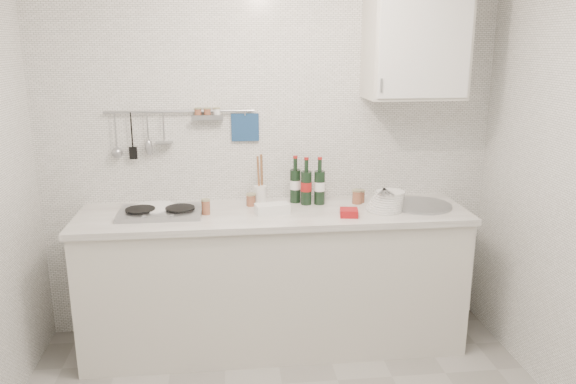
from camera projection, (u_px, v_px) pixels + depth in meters
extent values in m
cube|color=silver|center=(270.00, 151.00, 3.73)|extent=(3.00, 0.02, 2.50)
cube|color=beige|center=(274.00, 282.00, 3.65)|extent=(2.40, 0.60, 0.88)
cube|color=silver|center=(274.00, 214.00, 3.53)|extent=(2.44, 0.64, 0.04)
cube|color=black|center=(274.00, 334.00, 3.77)|extent=(2.34, 0.52, 0.10)
cube|color=#93969B|center=(160.00, 212.00, 3.44)|extent=(0.50, 0.32, 0.03)
cylinder|color=black|center=(140.00, 210.00, 3.43)|extent=(0.18, 0.18, 0.01)
cylinder|color=black|center=(180.00, 208.00, 3.45)|extent=(0.18, 0.18, 0.01)
cylinder|color=#93969B|center=(420.00, 205.00, 3.62)|extent=(0.40, 0.40, 0.02)
cylinder|color=#93969B|center=(420.00, 214.00, 3.64)|extent=(0.34, 0.34, 0.10)
cylinder|color=#93969B|center=(180.00, 112.00, 3.57)|extent=(0.95, 0.02, 0.02)
cube|color=navy|center=(245.00, 127.00, 3.65)|extent=(0.18, 0.02, 0.18)
cube|color=beige|center=(416.00, 42.00, 3.47)|extent=(0.60, 0.35, 0.70)
cube|color=white|center=(426.00, 42.00, 3.30)|extent=(0.56, 0.01, 0.66)
cylinder|color=#93969B|center=(381.00, 85.00, 3.33)|extent=(0.01, 0.01, 0.08)
cylinder|color=#435499|center=(152.00, 211.00, 3.49)|extent=(0.27, 0.27, 0.01)
cylinder|color=#435499|center=(153.00, 209.00, 3.50)|extent=(0.26, 0.26, 0.01)
cylinder|color=#435499|center=(154.00, 207.00, 3.50)|extent=(0.26, 0.26, 0.01)
cylinder|color=white|center=(384.00, 209.00, 3.54)|extent=(0.23, 0.23, 0.01)
cylinder|color=white|center=(385.00, 207.00, 3.54)|extent=(0.22, 0.22, 0.01)
cylinder|color=white|center=(386.00, 205.00, 3.54)|extent=(0.22, 0.22, 0.01)
cylinder|color=white|center=(387.00, 203.00, 3.54)|extent=(0.21, 0.21, 0.01)
cylinder|color=white|center=(387.00, 201.00, 3.55)|extent=(0.21, 0.21, 0.01)
cylinder|color=white|center=(388.00, 198.00, 3.55)|extent=(0.20, 0.20, 0.01)
cylinder|color=white|center=(389.00, 196.00, 3.55)|extent=(0.19, 0.19, 0.01)
cylinder|color=white|center=(390.00, 194.00, 3.55)|extent=(0.19, 0.19, 0.01)
cylinder|color=white|center=(391.00, 192.00, 3.55)|extent=(0.18, 0.18, 0.01)
cube|color=white|center=(272.00, 209.00, 3.47)|extent=(0.22, 0.14, 0.06)
cube|color=red|center=(349.00, 213.00, 3.42)|extent=(0.12, 0.12, 0.04)
cylinder|color=white|center=(260.00, 195.00, 3.67)|extent=(0.08, 0.08, 0.12)
cylinder|color=brown|center=(262.00, 172.00, 3.63)|extent=(0.02, 0.06, 0.24)
cylinder|color=brown|center=(258.00, 173.00, 3.64)|extent=(0.02, 0.05, 0.22)
cylinder|color=brown|center=(251.00, 200.00, 3.63)|extent=(0.06, 0.06, 0.07)
cylinder|color=tan|center=(251.00, 194.00, 3.62)|extent=(0.06, 0.06, 0.01)
cylinder|color=brown|center=(360.00, 197.00, 3.71)|extent=(0.06, 0.06, 0.07)
cylinder|color=tan|center=(360.00, 191.00, 3.70)|extent=(0.07, 0.07, 0.01)
cylinder|color=brown|center=(357.00, 197.00, 3.68)|extent=(0.06, 0.06, 0.08)
cylinder|color=tan|center=(357.00, 190.00, 3.67)|extent=(0.07, 0.07, 0.01)
cylinder|color=brown|center=(206.00, 207.00, 3.45)|extent=(0.05, 0.05, 0.09)
cylinder|color=tan|center=(206.00, 200.00, 3.44)|extent=(0.06, 0.06, 0.01)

